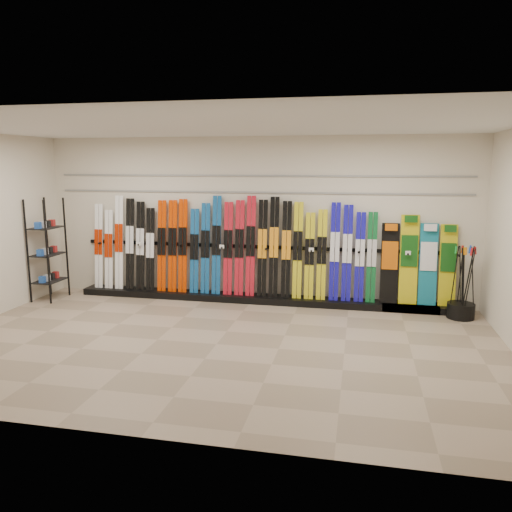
# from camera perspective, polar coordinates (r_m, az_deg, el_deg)

# --- Properties ---
(floor) EXTENTS (8.00, 8.00, 0.00)m
(floor) POSITION_cam_1_polar(r_m,az_deg,el_deg) (7.17, -4.53, -10.01)
(floor) COLOR gray
(floor) RESTS_ON ground
(back_wall) EXTENTS (8.00, 0.00, 8.00)m
(back_wall) POSITION_cam_1_polar(r_m,az_deg,el_deg) (9.20, -0.28, 4.19)
(back_wall) COLOR beige
(back_wall) RESTS_ON floor
(ceiling) EXTENTS (8.00, 8.00, 0.00)m
(ceiling) POSITION_cam_1_polar(r_m,az_deg,el_deg) (6.74, -4.91, 14.66)
(ceiling) COLOR silver
(ceiling) RESTS_ON back_wall
(ski_rack_base) EXTENTS (8.00, 0.40, 0.12)m
(ski_rack_base) POSITION_cam_1_polar(r_m,az_deg,el_deg) (9.21, 0.81, -4.93)
(ski_rack_base) COLOR black
(ski_rack_base) RESTS_ON floor
(skis) EXTENTS (5.36, 0.22, 1.82)m
(skis) POSITION_cam_1_polar(r_m,az_deg,el_deg) (9.21, -3.28, 0.81)
(skis) COLOR white
(skis) RESTS_ON ski_rack_base
(snowboards) EXTENTS (1.25, 0.24, 1.53)m
(snowboards) POSITION_cam_1_polar(r_m,az_deg,el_deg) (9.00, 17.99, -0.76)
(snowboards) COLOR black
(snowboards) RESTS_ON ski_rack_base
(accessory_rack) EXTENTS (0.40, 0.60, 1.89)m
(accessory_rack) POSITION_cam_1_polar(r_m,az_deg,el_deg) (10.04, -22.74, 0.69)
(accessory_rack) COLOR black
(accessory_rack) RESTS_ON floor
(pole_bin) EXTENTS (0.44, 0.44, 0.25)m
(pole_bin) POSITION_cam_1_polar(r_m,az_deg,el_deg) (8.93, 22.34, -5.80)
(pole_bin) COLOR black
(pole_bin) RESTS_ON floor
(ski_poles) EXTENTS (0.42, 0.38, 1.18)m
(ski_poles) POSITION_cam_1_polar(r_m,az_deg,el_deg) (8.80, 22.66, -2.79)
(ski_poles) COLOR black
(ski_poles) RESTS_ON pole_bin
(slatwall_rail_0) EXTENTS (7.60, 0.02, 0.03)m
(slatwall_rail_0) POSITION_cam_1_polar(r_m,az_deg,el_deg) (9.14, -0.31, 7.29)
(slatwall_rail_0) COLOR gray
(slatwall_rail_0) RESTS_ON back_wall
(slatwall_rail_1) EXTENTS (7.60, 0.02, 0.03)m
(slatwall_rail_1) POSITION_cam_1_polar(r_m,az_deg,el_deg) (9.13, -0.32, 9.17)
(slatwall_rail_1) COLOR gray
(slatwall_rail_1) RESTS_ON back_wall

